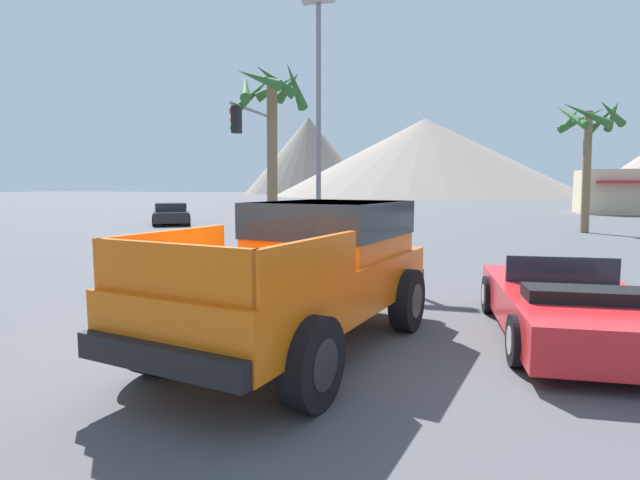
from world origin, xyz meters
TOP-DOWN VIEW (x-y plane):
  - ground_plane at (0.00, 0.00)m, footprint 320.00×320.00m
  - orange_pickup_truck at (0.27, 0.58)m, footprint 2.96×5.26m
  - red_convertible_car at (3.65, 1.69)m, footprint 2.20×4.25m
  - parked_car_silver at (-3.88, 20.57)m, footprint 4.55×2.04m
  - parked_car_dark at (-13.47, 18.76)m, footprint 3.93×4.68m
  - traffic_light_main at (-5.34, 11.82)m, footprint 0.38×3.48m
  - street_lamp_post at (-1.77, 8.00)m, footprint 0.90×0.24m
  - palm_tree_tall at (7.55, 19.41)m, footprint 3.01×2.96m
  - palm_tree_short at (-4.21, 10.49)m, footprint 2.72×2.67m
  - distant_mountain_range at (-0.62, 112.42)m, footprint 128.17×77.31m

SIDE VIEW (x-z plane):
  - ground_plane at x=0.00m, z-range 0.00..0.00m
  - red_convertible_car at x=3.65m, z-range -0.11..0.97m
  - parked_car_silver at x=-3.88m, z-range 0.02..1.17m
  - parked_car_dark at x=-13.47m, z-range 0.01..1.19m
  - orange_pickup_truck at x=0.27m, z-range 0.14..2.02m
  - traffic_light_main at x=-5.34m, z-range 1.02..6.13m
  - street_lamp_post at x=-1.77m, z-range 0.76..8.07m
  - palm_tree_tall at x=7.55m, z-range 1.55..7.43m
  - palm_tree_short at x=-4.21m, z-range 1.53..7.72m
  - distant_mountain_range at x=-0.62m, z-range -1.97..19.69m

